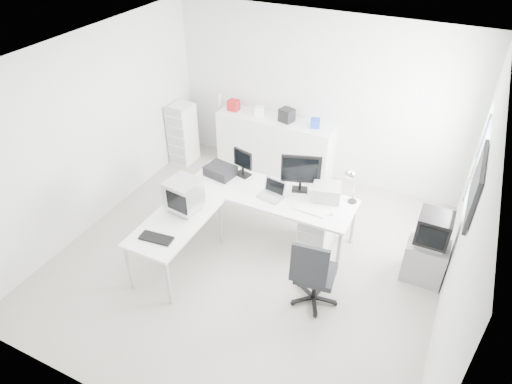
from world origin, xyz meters
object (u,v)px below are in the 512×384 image
at_px(lcd_monitor_small, 243,163).
at_px(laptop, 270,191).
at_px(office_chair, 316,270).
at_px(main_desk, 269,214).
at_px(filing_cabinet, 183,134).
at_px(side_desk, 178,242).
at_px(sideboard, 275,145).
at_px(laser_printer, 327,192).
at_px(crt_monitor, 184,198).
at_px(drawer_pedestal, 316,230).
at_px(lcd_monitor_large, 301,173).
at_px(inkjet_printer, 220,171).
at_px(crt_tv, 433,231).
at_px(tv_cabinet, 425,261).

height_order(lcd_monitor_small, laptop, lcd_monitor_small).
bearing_deg(office_chair, main_desk, 131.35).
distance_m(lcd_monitor_small, filing_cabinet, 2.07).
relative_size(side_desk, sideboard, 0.68).
xyz_separation_m(laser_printer, sideboard, (-1.40, 1.44, -0.34)).
xyz_separation_m(side_desk, lcd_monitor_small, (0.30, 1.35, 0.58)).
xyz_separation_m(crt_monitor, sideboard, (0.20, 2.51, -0.44)).
bearing_deg(lcd_monitor_small, drawer_pedestal, 5.34).
bearing_deg(sideboard, side_desk, -94.05).
bearing_deg(lcd_monitor_small, lcd_monitor_large, 14.43).
xyz_separation_m(inkjet_printer, filing_cabinet, (-1.46, 1.17, -0.28)).
relative_size(lcd_monitor_small, laser_printer, 1.08).
height_order(inkjet_printer, filing_cabinet, filing_cabinet).
xyz_separation_m(office_chair, filing_cabinet, (-3.35, 2.19, 0.03)).
distance_m(lcd_monitor_small, sideboard, 1.48).
bearing_deg(crt_tv, tv_cabinet, 0.00).
relative_size(lcd_monitor_small, lcd_monitor_large, 0.71).
height_order(drawer_pedestal, crt_monitor, crt_monitor).
relative_size(main_desk, filing_cabinet, 2.20).
height_order(side_desk, drawer_pedestal, side_desk).
relative_size(drawer_pedestal, lcd_monitor_small, 1.47).
bearing_deg(side_desk, office_chair, 5.33).
height_order(main_desk, drawer_pedestal, main_desk).
bearing_deg(crt_tv, drawer_pedestal, -178.25).
bearing_deg(drawer_pedestal, filing_cabinet, 158.00).
distance_m(side_desk, tv_cabinet, 3.27).
height_order(inkjet_printer, office_chair, office_chair).
xyz_separation_m(tv_cabinet, sideboard, (-2.84, 1.56, 0.23)).
bearing_deg(laptop, crt_monitor, -130.81).
distance_m(main_desk, sideboard, 1.79).
relative_size(crt_monitor, sideboard, 0.20).
bearing_deg(crt_monitor, side_desk, -82.49).
bearing_deg(laser_printer, lcd_monitor_small, 164.67).
xyz_separation_m(laptop, sideboard, (-0.70, 1.76, -0.35)).
relative_size(lcd_monitor_large, tv_cabinet, 1.01).
bearing_deg(crt_monitor, lcd_monitor_large, 50.02).
distance_m(tv_cabinet, filing_cabinet, 4.66).
bearing_deg(office_chair, crt_tv, 34.55).
height_order(office_chair, crt_tv, office_chair).
xyz_separation_m(laser_printer, crt_monitor, (-1.60, -1.07, 0.10)).
bearing_deg(laser_printer, sideboard, 120.35).
distance_m(drawer_pedestal, laser_printer, 0.59).
xyz_separation_m(main_desk, sideboard, (-0.65, 1.66, 0.14)).
relative_size(side_desk, drawer_pedestal, 2.33).
distance_m(inkjet_printer, crt_tv, 3.04).
relative_size(side_desk, crt_tv, 2.80).
distance_m(inkjet_printer, laptop, 0.92).
bearing_deg(laser_printer, crt_tv, -18.95).
bearing_deg(sideboard, main_desk, -68.44).
distance_m(side_desk, drawer_pedestal, 1.93).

